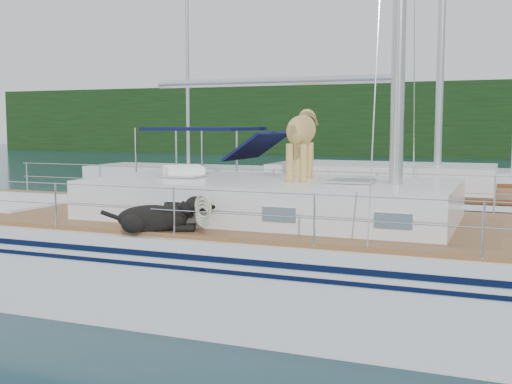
% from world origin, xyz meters
% --- Properties ---
extents(ground, '(120.00, 120.00, 0.00)m').
position_xyz_m(ground, '(0.00, 0.00, 0.00)').
color(ground, black).
rests_on(ground, ground).
extents(tree_line, '(90.00, 3.00, 6.00)m').
position_xyz_m(tree_line, '(0.00, 45.00, 3.00)').
color(tree_line, black).
rests_on(tree_line, ground).
extents(shore_bank, '(92.00, 1.00, 1.20)m').
position_xyz_m(shore_bank, '(0.00, 46.20, 0.60)').
color(shore_bank, '#595147').
rests_on(shore_bank, ground).
extents(main_sailboat, '(12.00, 3.96, 14.01)m').
position_xyz_m(main_sailboat, '(0.10, -0.00, 0.68)').
color(main_sailboat, white).
rests_on(main_sailboat, ground).
extents(neighbor_sailboat, '(11.00, 3.50, 13.30)m').
position_xyz_m(neighbor_sailboat, '(0.22, 5.73, 0.63)').
color(neighbor_sailboat, white).
rests_on(neighbor_sailboat, ground).
extents(bg_boat_west, '(8.00, 3.00, 11.65)m').
position_xyz_m(bg_boat_west, '(-8.00, 14.00, 0.45)').
color(bg_boat_west, white).
rests_on(bg_boat_west, ground).
extents(bg_boat_center, '(7.20, 3.00, 11.65)m').
position_xyz_m(bg_boat_center, '(4.00, 16.00, 0.45)').
color(bg_boat_center, white).
rests_on(bg_boat_center, ground).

